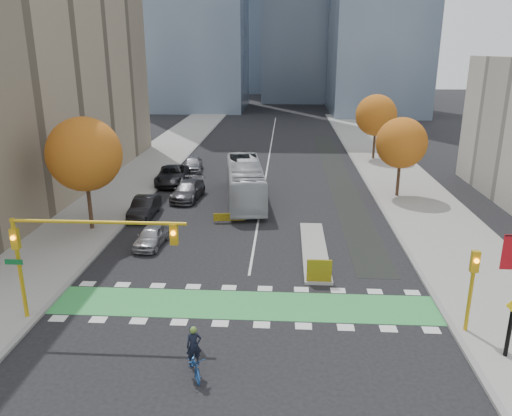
# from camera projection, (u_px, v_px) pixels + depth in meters

# --- Properties ---
(ground) EXTENTS (300.00, 300.00, 0.00)m
(ground) POSITION_uv_depth(u_px,v_px,m) (242.00, 320.00, 24.33)
(ground) COLOR black
(ground) RESTS_ON ground
(sidewalk_west) EXTENTS (7.00, 120.00, 0.15)m
(sidewalk_west) POSITION_uv_depth(u_px,v_px,m) (109.00, 198.00, 44.09)
(sidewalk_west) COLOR gray
(sidewalk_west) RESTS_ON ground
(sidewalk_east) EXTENTS (7.00, 120.00, 0.15)m
(sidewalk_east) POSITION_uv_depth(u_px,v_px,m) (419.00, 203.00, 42.56)
(sidewalk_east) COLOR gray
(sidewalk_east) RESTS_ON ground
(curb_west) EXTENTS (0.30, 120.00, 0.16)m
(curb_west) POSITION_uv_depth(u_px,v_px,m) (148.00, 198.00, 43.89)
(curb_west) COLOR gray
(curb_west) RESTS_ON ground
(curb_east) EXTENTS (0.30, 120.00, 0.16)m
(curb_east) POSITION_uv_depth(u_px,v_px,m) (378.00, 202.00, 42.75)
(curb_east) COLOR gray
(curb_east) RESTS_ON ground
(bike_crossing) EXTENTS (20.00, 3.00, 0.01)m
(bike_crossing) POSITION_uv_depth(u_px,v_px,m) (244.00, 305.00, 25.75)
(bike_crossing) COLOR green
(bike_crossing) RESTS_ON ground
(centre_line) EXTENTS (0.15, 70.00, 0.01)m
(centre_line) POSITION_uv_depth(u_px,v_px,m) (269.00, 155.00, 62.36)
(centre_line) COLOR silver
(centre_line) RESTS_ON ground
(bike_lane_paint) EXTENTS (2.50, 50.00, 0.01)m
(bike_lane_paint) POSITION_uv_depth(u_px,v_px,m) (337.00, 175.00, 52.43)
(bike_lane_paint) COLOR black
(bike_lane_paint) RESTS_ON ground
(median_island) EXTENTS (1.60, 10.00, 0.16)m
(median_island) POSITION_uv_depth(u_px,v_px,m) (314.00, 250.00, 32.63)
(median_island) COLOR gray
(median_island) RESTS_ON ground
(hazard_board) EXTENTS (1.40, 0.12, 1.30)m
(hazard_board) POSITION_uv_depth(u_px,v_px,m) (319.00, 271.00, 27.85)
(hazard_board) COLOR yellow
(hazard_board) RESTS_ON median_island
(tree_west) EXTENTS (5.20, 5.20, 8.22)m
(tree_west) POSITION_uv_depth(u_px,v_px,m) (84.00, 154.00, 34.71)
(tree_west) COLOR #332114
(tree_west) RESTS_ON ground
(tree_east_near) EXTENTS (4.40, 4.40, 7.08)m
(tree_east_near) POSITION_uv_depth(u_px,v_px,m) (401.00, 143.00, 43.09)
(tree_east_near) COLOR #332114
(tree_east_near) RESTS_ON ground
(tree_east_far) EXTENTS (4.80, 4.80, 7.65)m
(tree_east_far) POSITION_uv_depth(u_px,v_px,m) (376.00, 115.00, 58.16)
(tree_east_far) COLOR #332114
(tree_east_far) RESTS_ON ground
(traffic_signal_west) EXTENTS (8.53, 0.56, 5.20)m
(traffic_signal_west) POSITION_uv_depth(u_px,v_px,m) (69.00, 243.00, 23.06)
(traffic_signal_west) COLOR #BF9914
(traffic_signal_west) RESTS_ON ground
(traffic_signal_east) EXTENTS (0.35, 0.43, 4.10)m
(traffic_signal_east) POSITION_uv_depth(u_px,v_px,m) (472.00, 279.00, 22.41)
(traffic_signal_east) COLOR #BF9914
(traffic_signal_east) RESTS_ON ground
(cyclist) EXTENTS (1.34, 2.03, 2.21)m
(cyclist) POSITION_uv_depth(u_px,v_px,m) (194.00, 359.00, 20.01)
(cyclist) COLOR #22549D
(cyclist) RESTS_ON ground
(bus) EXTENTS (4.40, 12.50, 3.41)m
(bus) POSITION_uv_depth(u_px,v_px,m) (245.00, 182.00, 42.96)
(bus) COLOR #B4B8BC
(bus) RESTS_ON ground
(parked_car_a) EXTENTS (1.89, 4.11, 1.36)m
(parked_car_a) POSITION_uv_depth(u_px,v_px,m) (152.00, 236.00, 33.35)
(parked_car_a) COLOR #98999D
(parked_car_a) RESTS_ON ground
(parked_car_b) EXTENTS (1.68, 4.73, 1.55)m
(parked_car_b) POSITION_uv_depth(u_px,v_px,m) (144.00, 207.00, 39.14)
(parked_car_b) COLOR black
(parked_car_b) RESTS_ON ground
(parked_car_c) EXTENTS (2.63, 5.52, 1.55)m
(parked_car_c) POSITION_uv_depth(u_px,v_px,m) (188.00, 190.00, 43.75)
(parked_car_c) COLOR #47464A
(parked_car_c) RESTS_ON ground
(parked_car_d) EXTENTS (3.38, 6.43, 1.72)m
(parked_car_d) POSITION_uv_depth(u_px,v_px,m) (172.00, 175.00, 48.62)
(parked_car_d) COLOR black
(parked_car_d) RESTS_ON ground
(parked_car_e) EXTENTS (2.40, 4.92, 1.62)m
(parked_car_e) POSITION_uv_depth(u_px,v_px,m) (193.00, 164.00, 53.68)
(parked_car_e) COLOR #99999E
(parked_car_e) RESTS_ON ground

